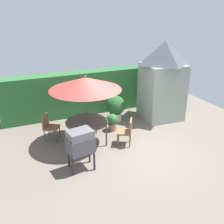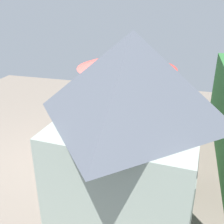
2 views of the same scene
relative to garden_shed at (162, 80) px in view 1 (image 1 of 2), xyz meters
The scene contains 10 objects.
ground_plane 3.36m from the garden_shed, 142.19° to the right, with size 11.00×11.00×0.00m, color #6B6056.
hedge_backdrop 2.96m from the garden_shed, 144.38° to the left, with size 7.50×0.60×1.81m.
garden_shed is the anchor object (origin of this frame).
patio_table 3.63m from the garden_shed, 166.75° to the right, with size 1.41×1.41×0.76m.
patio_umbrella 3.55m from the garden_shed, 166.75° to the right, with size 2.28×2.28×2.31m.
bbq_grill 4.69m from the garden_shed, 151.42° to the right, with size 0.77×0.61×1.20m.
chair_near_shed 4.68m from the garden_shed, behind, with size 0.64×0.64×0.90m.
chair_far_side 2.92m from the garden_shed, 146.95° to the right, with size 0.63×0.63×0.90m.
potted_plant_by_shed 2.63m from the garden_shed, behind, with size 0.40×0.40×0.64m.
potted_plant_by_grill 2.13m from the garden_shed, 165.06° to the left, with size 0.77×0.77×1.02m.
Camera 1 is at (-3.35, -6.32, 4.25)m, focal length 40.70 mm.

